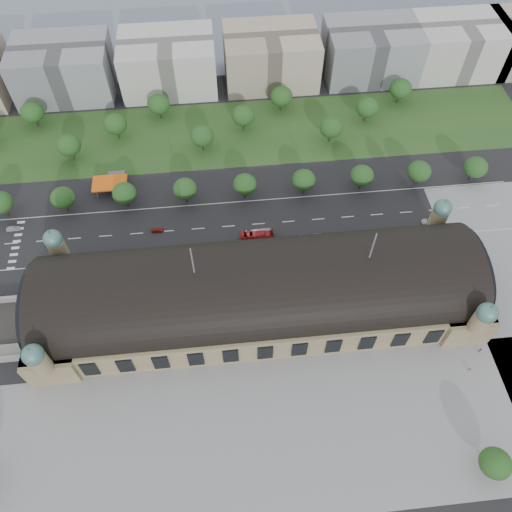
{
  "coord_description": "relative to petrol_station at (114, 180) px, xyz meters",
  "views": [
    {
      "loc": [
        -9.81,
        -87.29,
        153.06
      ],
      "look_at": [
        0.38,
        12.44,
        14.0
      ],
      "focal_mm": 35.0,
      "sensor_mm": 36.0,
      "label": 1
    }
  ],
  "objects": [
    {
      "name": "ground",
      "position": [
        53.91,
        -65.28,
        -2.95
      ],
      "size": [
        900.0,
        900.0,
        0.0
      ],
      "primitive_type": "plane",
      "color": "black",
      "rests_on": "ground"
    },
    {
      "name": "station",
      "position": [
        53.91,
        -65.28,
        7.33
      ],
      "size": [
        150.0,
        48.4,
        44.3
      ],
      "color": "#998A5F",
      "rests_on": "ground"
    },
    {
      "name": "plaza_south",
      "position": [
        63.91,
        -109.28,
        -2.95
      ],
      "size": [
        190.0,
        48.0,
        0.12
      ],
      "primitive_type": "cube",
      "color": "gray",
      "rests_on": "ground"
    },
    {
      "name": "road_slab",
      "position": [
        33.91,
        -27.28,
        -2.95
      ],
      "size": [
        260.0,
        26.0,
        0.1
      ],
      "primitive_type": "cube",
      "color": "black",
      "rests_on": "ground"
    },
    {
      "name": "grass_belt",
      "position": [
        38.91,
        27.72,
        -2.95
      ],
      "size": [
        300.0,
        45.0,
        0.1
      ],
      "primitive_type": "cube",
      "color": "#24491D",
      "rests_on": "ground"
    },
    {
      "name": "petrol_station",
      "position": [
        0.0,
        0.0,
        0.0
      ],
      "size": [
        14.0,
        13.0,
        5.05
      ],
      "color": "#E1580D",
      "rests_on": "ground"
    },
    {
      "name": "office_2",
      "position": [
        -26.09,
        67.72,
        9.05
      ],
      "size": [
        45.0,
        32.0,
        24.0
      ],
      "primitive_type": "cube",
      "color": "gray",
      "rests_on": "ground"
    },
    {
      "name": "office_3",
      "position": [
        23.91,
        67.72,
        9.05
      ],
      "size": [
        45.0,
        32.0,
        24.0
      ],
      "primitive_type": "cube",
      "color": "beige",
      "rests_on": "ground"
    },
    {
      "name": "office_4",
      "position": [
        73.91,
        67.72,
        9.05
      ],
      "size": [
        45.0,
        32.0,
        24.0
      ],
      "primitive_type": "cube",
      "color": "#B8A691",
      "rests_on": "ground"
    },
    {
      "name": "office_5",
      "position": [
        123.91,
        67.72,
        9.05
      ],
      "size": [
        45.0,
        32.0,
        24.0
      ],
      "primitive_type": "cube",
      "color": "gray",
      "rests_on": "ground"
    },
    {
      "name": "office_6",
      "position": [
        168.91,
        67.72,
        9.05
      ],
      "size": [
        45.0,
        32.0,
        24.0
      ],
      "primitive_type": "cube",
      "color": "beige",
      "rests_on": "ground"
    },
    {
      "name": "tree_row_1",
      "position": [
        -42.09,
        -12.28,
        4.48
      ],
      "size": [
        9.6,
        9.6,
        11.52
      ],
      "color": "#2D2116",
      "rests_on": "ground"
    },
    {
      "name": "tree_row_2",
      "position": [
        -18.09,
        -12.28,
        4.48
      ],
      "size": [
        9.6,
        9.6,
        11.52
      ],
      "color": "#2D2116",
      "rests_on": "ground"
    },
    {
      "name": "tree_row_3",
      "position": [
        5.91,
        -12.28,
        4.48
      ],
      "size": [
        9.6,
        9.6,
        11.52
      ],
      "color": "#2D2116",
      "rests_on": "ground"
    },
    {
      "name": "tree_row_4",
      "position": [
        29.91,
        -12.28,
        4.48
      ],
      "size": [
        9.6,
        9.6,
        11.52
      ],
      "color": "#2D2116",
      "rests_on": "ground"
    },
    {
      "name": "tree_row_5",
      "position": [
        53.91,
        -12.28,
        4.48
      ],
      "size": [
        9.6,
        9.6,
        11.52
      ],
      "color": "#2D2116",
      "rests_on": "ground"
    },
    {
      "name": "tree_row_6",
      "position": [
        77.91,
        -12.28,
        4.48
      ],
      "size": [
        9.6,
        9.6,
        11.52
      ],
      "color": "#2D2116",
      "rests_on": "ground"
    },
    {
      "name": "tree_row_7",
      "position": [
        101.91,
        -12.28,
        4.48
      ],
      "size": [
        9.6,
        9.6,
        11.52
      ],
      "color": "#2D2116",
      "rests_on": "ground"
    },
    {
      "name": "tree_row_8",
      "position": [
        125.91,
        -12.28,
        4.48
      ],
      "size": [
        9.6,
        9.6,
        11.52
      ],
      "color": "#2D2116",
      "rests_on": "ground"
    },
    {
      "name": "tree_row_9",
      "position": [
        149.91,
        -12.28,
        4.48
      ],
      "size": [
        9.6,
        9.6,
        11.52
      ],
      "color": "#2D2116",
      "rests_on": "ground"
    },
    {
      "name": "tree_belt_2",
      "position": [
        -38.09,
        41.72,
        5.1
      ],
      "size": [
        10.4,
        10.4,
        12.48
      ],
      "color": "#2D2116",
      "rests_on": "ground"
    },
    {
      "name": "tree_belt_3",
      "position": [
        -19.09,
        17.72,
        5.1
      ],
      "size": [
        10.4,
        10.4,
        12.48
      ],
      "color": "#2D2116",
      "rests_on": "ground"
    },
    {
      "name": "tree_belt_4",
      "position": [
        -0.09,
        29.72,
        5.1
      ],
      "size": [
        10.4,
        10.4,
        12.48
      ],
      "color": "#2D2116",
      "rests_on": "ground"
    },
    {
      "name": "tree_belt_5",
      "position": [
        18.91,
        41.72,
        5.1
      ],
      "size": [
        10.4,
        10.4,
        12.48
      ],
      "color": "#2D2116",
      "rests_on": "ground"
    },
    {
      "name": "tree_belt_6",
      "position": [
        37.91,
        17.72,
        5.1
      ],
      "size": [
        10.4,
        10.4,
        12.48
      ],
      "color": "#2D2116",
      "rests_on": "ground"
    },
    {
      "name": "tree_belt_7",
      "position": [
        56.91,
        29.72,
        5.1
      ],
      "size": [
        10.4,
        10.4,
        12.48
      ],
      "color": "#2D2116",
      "rests_on": "ground"
    },
    {
      "name": "tree_belt_8",
      "position": [
        75.91,
        41.72,
        5.1
      ],
      "size": [
        10.4,
        10.4,
        12.48
      ],
      "color": "#2D2116",
      "rests_on": "ground"
    },
    {
      "name": "tree_belt_9",
      "position": [
        94.91,
        17.72,
        5.1
      ],
      "size": [
        10.4,
        10.4,
        12.48
      ],
      "color": "#2D2116",
      "rests_on": "ground"
    },
    {
      "name": "tree_belt_10",
      "position": [
        113.91,
        29.72,
        5.1
      ],
      "size": [
        10.4,
        10.4,
        12.48
      ],
      "color": "#2D2116",
      "rests_on": "ground"
    },
    {
      "name": "tree_belt_11",
      "position": [
        132.91,
        41.72,
        5.1
      ],
      "size": [
        10.4,
        10.4,
        12.48
      ],
      "color": "#2D2116",
      "rests_on": "ground"
    },
    {
      "name": "tree_plaza_s",
      "position": [
        113.91,
        -125.28,
        3.86
      ],
      "size": [
        9.0,
        9.0,
        10.64
      ],
      "color": "#2D2116",
      "rests_on": "ground"
    },
    {
      "name": "traffic_car_1",
      "position": [
        -38.24,
        -20.57,
        -2.13
      ],
      "size": [
        5.08,
        2.05,
        1.64
      ],
      "primitive_type": "imported",
      "rotation": [
        0.0,
        0.0,
        1.63
      ],
      "color": "gray",
      "rests_on": "ground"
    },
    {
      "name": "traffic_car_3",
      "position": [
        18.16,
        -26.9,
        -2.24
      ],
      "size": [
        4.94,
        2.09,
        1.42
      ],
      "primitive_type": "imported",
      "rotation": [
        0.0,
        0.0,
        1.55
      ],
      "color": "maroon",
      "rests_on": "ground"
    },
    {
      "name": "traffic_car_4",
      "position": [
        58.17,
        -33.6,
        -2.17
      ],
      "size": [
        4.71,
        2.16,
        1.57
      ],
      "primitive_type": "imported",
      "rotation": [
        0.0,
        0.0,
        -1.64
      ],
      "color": "#1A274B",
      "rests_on": "ground"
    },
    {
      "name": "traffic_car_6",
      "position": [
        125.24,
        -33.29,
        -2.12
      ],
      "size": [
        6.18,
        3.32,
        1.65
      ],
      "primitive_type": "imported",
      "rotation": [
        0.0,
        0.0,
        -1.47
      ],
      "color": "silver",
      "rests_on": "ground"
    },
    {
      "name": "parked_car_0",
      "position": [
        -26.09,
        -40.28,
        -2.19
      ],
      "size": [
        4.75,
        3.87,
        1.52
      ],
      "primitive_type": "imported",
      "rotation": [
        0.0,
        0.0,
        -0.99
      ],
      "color": "black",
      "rests_on": "ground"
    },
    {
      "name": "parked_car_1",
      "position": [
        -14.97,
        -40.28,
        -2.15
      ],
      "size": [
        6.33,
        5.07,
        1.6
      ],
      "primitive_type": "imported",
      "rotation": [
        0.0,
        0.0,
        -1.07
      ],
      "color": "maroon",
      "rests_on": "ground"
    },
    {
      "name": "parked_car_2",
      "position": [
        8.45,
        -43.42,
        -2.32
      ],
      "size": [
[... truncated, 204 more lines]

